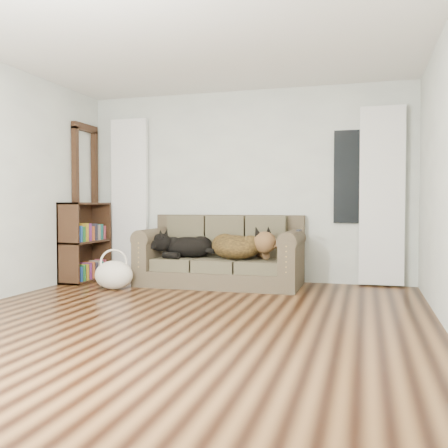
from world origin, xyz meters
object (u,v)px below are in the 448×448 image
(tote_bag, at_px, (114,276))
(bookshelf, at_px, (85,244))
(dog_shepherd, at_px, (239,248))
(dog_black_lab, at_px, (186,247))
(sofa, at_px, (220,250))

(tote_bag, relative_size, bookshelf, 0.45)
(dog_shepherd, relative_size, tote_bag, 1.58)
(dog_shepherd, height_order, bookshelf, bookshelf)
(dog_black_lab, relative_size, bookshelf, 0.61)
(sofa, relative_size, bookshelf, 1.93)
(sofa, xyz_separation_m, dog_shepherd, (0.26, -0.05, 0.04))
(tote_bag, xyz_separation_m, bookshelf, (-0.73, 0.55, 0.34))
(sofa, distance_m, dog_black_lab, 0.47)
(sofa, xyz_separation_m, bookshelf, (-1.89, -0.12, 0.05))
(dog_black_lab, xyz_separation_m, tote_bag, (-0.69, -0.66, -0.32))
(sofa, distance_m, dog_shepherd, 0.27)
(sofa, bearing_deg, dog_black_lab, -178.66)
(dog_shepherd, xyz_separation_m, bookshelf, (-2.15, -0.07, 0.01))
(tote_bag, height_order, bookshelf, bookshelf)
(dog_black_lab, bearing_deg, sofa, -7.43)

